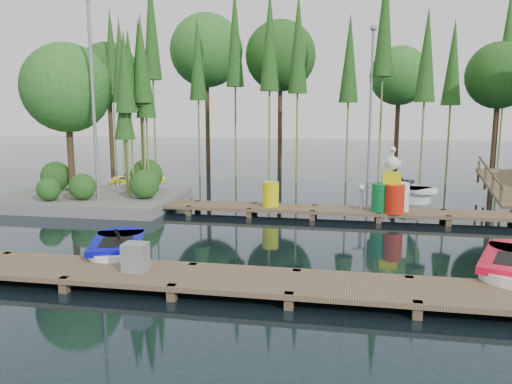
% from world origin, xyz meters
% --- Properties ---
extents(ground_plane, '(90.00, 90.00, 0.00)m').
position_xyz_m(ground_plane, '(0.00, 0.00, 0.00)').
color(ground_plane, '#1A2931').
extents(near_dock, '(18.00, 1.50, 0.50)m').
position_xyz_m(near_dock, '(0.00, -4.50, 0.23)').
color(near_dock, brown).
rests_on(near_dock, ground).
extents(far_dock, '(15.00, 1.20, 0.50)m').
position_xyz_m(far_dock, '(1.00, 2.50, 0.23)').
color(far_dock, brown).
rests_on(far_dock, ground).
extents(island, '(6.20, 4.20, 6.75)m').
position_xyz_m(island, '(-6.30, 3.29, 3.18)').
color(island, slate).
rests_on(island, ground).
extents(tree_screen, '(34.42, 18.53, 10.31)m').
position_xyz_m(tree_screen, '(-2.04, 10.60, 6.12)').
color(tree_screen, '#442F1D').
rests_on(tree_screen, ground).
extents(lamp_island, '(0.30, 0.30, 7.25)m').
position_xyz_m(lamp_island, '(-5.50, 2.50, 4.26)').
color(lamp_island, gray).
rests_on(lamp_island, ground).
extents(lamp_rear, '(0.30, 0.30, 7.25)m').
position_xyz_m(lamp_rear, '(4.00, 11.00, 4.26)').
color(lamp_rear, gray).
rests_on(lamp_rear, ground).
extents(ramp, '(1.50, 3.94, 1.49)m').
position_xyz_m(ramp, '(9.00, 6.50, 0.59)').
color(ramp, brown).
rests_on(ramp, ground).
extents(boat_blue, '(1.84, 2.67, 0.82)m').
position_xyz_m(boat_blue, '(-2.05, -3.08, 0.24)').
color(boat_blue, white).
rests_on(boat_blue, ground).
extents(boat_yellow_far, '(2.69, 1.74, 1.24)m').
position_xyz_m(boat_yellow_far, '(-5.88, 6.43, 0.26)').
color(boat_yellow_far, white).
rests_on(boat_yellow_far, ground).
extents(boat_white_far, '(2.74, 2.63, 1.24)m').
position_xyz_m(boat_white_far, '(5.15, 6.18, 0.28)').
color(boat_white_far, white).
rests_on(boat_white_far, ground).
extents(utility_cabinet, '(0.46, 0.39, 0.56)m').
position_xyz_m(utility_cabinet, '(-0.97, -4.50, 0.58)').
color(utility_cabinet, gray).
rests_on(utility_cabinet, near_dock).
extents(yellow_barrel, '(0.54, 0.54, 0.81)m').
position_xyz_m(yellow_barrel, '(0.61, 2.50, 0.70)').
color(yellow_barrel, '#D3DC0B').
rests_on(yellow_barrel, far_dock).
extents(drum_cluster, '(1.17, 1.08, 2.02)m').
position_xyz_m(drum_cluster, '(4.42, 2.35, 0.89)').
color(drum_cluster, '#0B6A30').
rests_on(drum_cluster, far_dock).
extents(seagull_post, '(0.50, 0.27, 0.80)m').
position_xyz_m(seagull_post, '(3.51, 2.50, 0.84)').
color(seagull_post, gray).
rests_on(seagull_post, far_dock).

